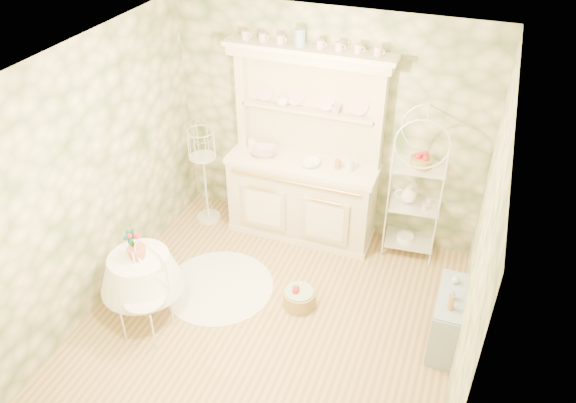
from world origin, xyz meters
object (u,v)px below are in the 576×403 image
(side_shelf, at_px, (447,318))
(birdcage_stand, at_px, (204,170))
(round_table, at_px, (143,284))
(kitchen_dresser, at_px, (303,151))
(bakers_rack, at_px, (418,181))
(cafe_chair, at_px, (145,304))
(floor_basket, at_px, (299,296))

(side_shelf, relative_size, birdcage_stand, 0.52)
(round_table, xyz_separation_m, birdcage_stand, (-0.15, 1.67, 0.36))
(kitchen_dresser, distance_m, side_shelf, 2.38)
(bakers_rack, xyz_separation_m, cafe_chair, (-2.17, -2.19, -0.58))
(round_table, relative_size, floor_basket, 1.84)
(cafe_chair, relative_size, birdcage_stand, 0.54)
(cafe_chair, distance_m, birdcage_stand, 1.99)
(birdcage_stand, height_order, floor_basket, birdcage_stand)
(kitchen_dresser, bearing_deg, side_shelf, -32.42)
(round_table, distance_m, cafe_chair, 0.32)
(birdcage_stand, bearing_deg, floor_basket, -33.47)
(bakers_rack, relative_size, round_table, 2.69)
(side_shelf, xyz_separation_m, birdcage_stand, (-3.09, 1.04, 0.40))
(round_table, relative_size, cafe_chair, 0.93)
(round_table, height_order, floor_basket, round_table)
(kitchen_dresser, height_order, cafe_chair, kitchen_dresser)
(bakers_rack, height_order, cafe_chair, bakers_rack)
(side_shelf, relative_size, cafe_chair, 0.96)
(side_shelf, height_order, round_table, round_table)
(bakers_rack, bearing_deg, side_shelf, -71.48)
(floor_basket, bearing_deg, birdcage_stand, 146.53)
(floor_basket, bearing_deg, cafe_chair, -145.40)
(side_shelf, distance_m, floor_basket, 1.49)
(cafe_chair, bearing_deg, side_shelf, 30.02)
(kitchen_dresser, relative_size, birdcage_stand, 1.59)
(birdcage_stand, bearing_deg, kitchen_dresser, 7.36)
(side_shelf, xyz_separation_m, floor_basket, (-1.48, -0.02, -0.19))
(side_shelf, bearing_deg, kitchen_dresser, 147.33)
(side_shelf, xyz_separation_m, cafe_chair, (-2.75, -0.89, 0.07))
(side_shelf, bearing_deg, birdcage_stand, 161.15)
(bakers_rack, distance_m, round_table, 3.11)
(round_table, height_order, birdcage_stand, birdcage_stand)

